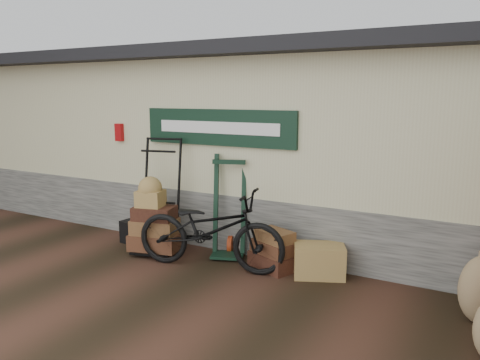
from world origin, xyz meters
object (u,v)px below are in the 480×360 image
(porter_trolley, at_px, (160,194))
(bicycle, at_px, (210,225))
(suitcase_stack, at_px, (273,249))
(wicker_hamper, at_px, (319,261))
(green_barrow, at_px, (229,206))
(black_trunk, at_px, (134,231))

(porter_trolley, bearing_deg, bicycle, -28.94)
(porter_trolley, relative_size, suitcase_stack, 2.77)
(wicker_hamper, bearing_deg, porter_trolley, -175.88)
(porter_trolley, bearing_deg, wicker_hamper, -10.10)
(porter_trolley, height_order, green_barrow, porter_trolley)
(suitcase_stack, height_order, bicycle, bicycle)
(green_barrow, distance_m, wicker_hamper, 1.60)
(green_barrow, bearing_deg, porter_trolley, 176.20)
(porter_trolley, height_order, black_trunk, porter_trolley)
(suitcase_stack, relative_size, wicker_hamper, 0.97)
(suitcase_stack, height_order, wicker_hamper, suitcase_stack)
(green_barrow, height_order, suitcase_stack, green_barrow)
(wicker_hamper, bearing_deg, green_barrow, 175.10)
(green_barrow, bearing_deg, bicycle, -106.31)
(suitcase_stack, bearing_deg, green_barrow, 167.28)
(suitcase_stack, bearing_deg, porter_trolley, -176.22)
(green_barrow, distance_m, suitcase_stack, 0.98)
(wicker_hamper, bearing_deg, black_trunk, -178.36)
(suitcase_stack, bearing_deg, bicycle, -152.02)
(wicker_hamper, height_order, bicycle, bicycle)
(green_barrow, height_order, black_trunk, green_barrow)
(porter_trolley, xyz_separation_m, green_barrow, (1.08, 0.31, -0.13))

